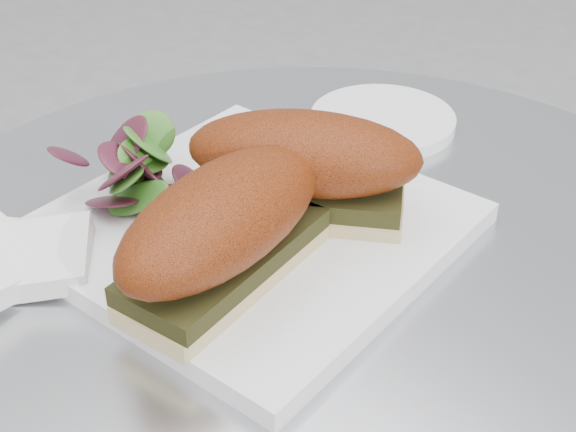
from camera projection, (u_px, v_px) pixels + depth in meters
name	position (u px, v px, depth m)	size (l,w,h in m)	color
plate	(251.00, 228.00, 0.60)	(0.27, 0.27, 0.02)	white
sandwich_left	(224.00, 227.00, 0.52)	(0.20, 0.13, 0.08)	#CBC17F
sandwich_right	(304.00, 164.00, 0.58)	(0.17, 0.18, 0.08)	#CBC17F
salad	(137.00, 168.00, 0.61)	(0.10, 0.10, 0.05)	#3D802A
napkin	(13.00, 271.00, 0.56)	(0.11, 0.11, 0.02)	white
saucer	(383.00, 120.00, 0.75)	(0.14, 0.14, 0.01)	white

